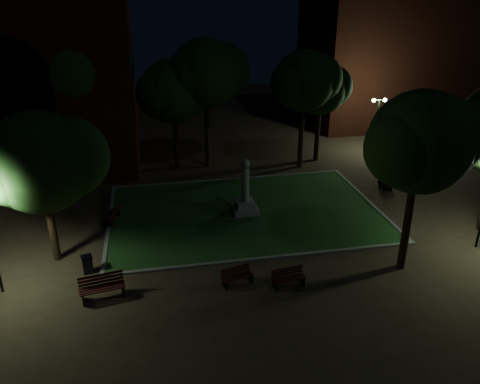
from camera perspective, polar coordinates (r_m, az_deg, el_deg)
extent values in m
plane|color=#413122|center=(25.19, 1.54, -4.55)|extent=(80.00, 80.00, 0.00)
cube|color=#25501E|center=(26.91, 0.62, -2.49)|extent=(15.00, 10.00, 0.08)
cube|color=slate|center=(22.55, 3.25, -8.07)|extent=(15.40, 0.20, 0.12)
cube|color=slate|center=(31.48, -1.24, 1.56)|extent=(15.40, 0.20, 0.12)
cube|color=slate|center=(26.59, -15.67, -3.74)|extent=(0.20, 10.00, 0.12)
cube|color=slate|center=(29.26, 15.37, -1.12)|extent=(0.20, 10.00, 0.12)
cube|color=gray|center=(26.83, 0.63, -2.13)|extent=(1.40, 1.40, 0.30)
cube|color=gray|center=(26.68, 0.63, -1.45)|extent=(1.00, 1.00, 0.40)
cylinder|color=gray|center=(26.19, 0.64, 0.92)|extent=(0.44, 0.44, 2.00)
sphere|color=gray|center=(25.73, 0.65, 3.49)|extent=(0.50, 0.50, 0.50)
cube|color=black|center=(33.27, -24.89, 6.83)|extent=(5.00, 3.00, 7.00)
cylinder|color=black|center=(32.56, -25.95, 12.71)|extent=(5.00, 3.00, 5.00)
plane|color=#F6521D|center=(34.39, -24.47, 7.40)|extent=(6.30, 0.00, 6.30)
cube|color=#501D11|center=(47.90, 18.34, 15.46)|extent=(16.00, 10.00, 12.00)
cylinder|color=black|center=(23.40, -21.95, -3.87)|extent=(0.36, 0.36, 3.53)
sphere|color=#234618|center=(22.22, -23.17, 3.35)|extent=(4.59, 4.59, 4.59)
sphere|color=#234618|center=(22.15, -20.23, 4.03)|extent=(3.67, 3.67, 3.67)
sphere|color=#234618|center=(22.20, -25.57, 2.63)|extent=(3.44, 3.44, 3.44)
cylinder|color=black|center=(33.42, -7.81, 6.37)|extent=(0.36, 0.36, 4.18)
sphere|color=#234618|center=(32.58, -8.14, 12.11)|extent=(4.41, 4.41, 4.41)
sphere|color=#234618|center=(32.83, -6.21, 12.47)|extent=(3.53, 3.53, 3.53)
sphere|color=#234618|center=(32.27, -9.69, 11.72)|extent=(3.31, 3.31, 3.31)
cylinder|color=black|center=(33.40, 7.46, 7.02)|extent=(0.36, 0.36, 4.89)
sphere|color=#234618|center=(32.55, 7.81, 13.26)|extent=(4.17, 4.17, 4.17)
sphere|color=#234618|center=(33.06, 9.48, 13.50)|extent=(3.34, 3.34, 3.34)
sphere|color=#234618|center=(32.03, 6.52, 12.98)|extent=(3.13, 3.13, 3.13)
cylinder|color=black|center=(35.06, 9.41, 7.14)|extent=(0.36, 0.36, 4.23)
sphere|color=#234618|center=(34.29, 9.78, 12.30)|extent=(3.69, 3.69, 3.69)
sphere|color=#234618|center=(34.79, 11.13, 12.53)|extent=(2.95, 2.95, 2.95)
sphere|color=#234618|center=(33.79, 8.74, 12.03)|extent=(2.77, 2.77, 2.77)
cylinder|color=black|center=(22.11, 19.75, -3.41)|extent=(0.36, 0.36, 4.73)
sphere|color=#234618|center=(20.78, 21.13, 5.67)|extent=(4.37, 4.37, 4.37)
sphere|color=#234618|center=(21.50, 23.40, 6.16)|extent=(3.49, 3.49, 3.49)
sphere|color=#234618|center=(20.13, 19.39, 5.07)|extent=(3.28, 3.28, 3.28)
cylinder|color=black|center=(33.62, -18.25, 6.67)|extent=(0.36, 0.36, 5.49)
sphere|color=#234618|center=(32.70, -19.25, 14.08)|extent=(5.58, 5.58, 5.58)
sphere|color=#234618|center=(32.72, -16.75, 14.57)|extent=(4.47, 4.47, 4.47)
sphere|color=#234618|center=(32.59, -21.28, 13.59)|extent=(4.19, 4.19, 4.19)
cylinder|color=black|center=(33.29, -4.01, 7.38)|extent=(0.36, 0.36, 5.20)
sphere|color=#234618|center=(32.40, -4.22, 14.21)|extent=(4.73, 4.73, 4.73)
sphere|color=#234618|center=(32.73, -2.15, 14.53)|extent=(3.78, 3.78, 3.78)
sphere|color=#234618|center=(32.02, -5.87, 13.86)|extent=(3.54, 3.54, 3.54)
cylinder|color=black|center=(32.82, -22.84, 4.53)|extent=(0.12, 0.12, 4.35)
cylinder|color=black|center=(32.24, -23.45, 8.17)|extent=(0.90, 0.08, 0.08)
sphere|color=#D8FFD8|center=(32.34, -24.23, 8.08)|extent=(0.28, 0.28, 0.28)
sphere|color=#D8FFD8|center=(32.14, -22.66, 8.25)|extent=(0.28, 0.28, 0.28)
cylinder|color=black|center=(37.99, 16.27, 7.68)|extent=(0.12, 0.12, 4.09)
cylinder|color=black|center=(37.52, 16.63, 10.68)|extent=(0.90, 0.08, 0.08)
sphere|color=#D8FFD8|center=(37.31, 16.00, 10.68)|extent=(0.28, 0.28, 0.28)
sphere|color=#D8FFD8|center=(37.72, 17.25, 10.67)|extent=(0.28, 0.28, 0.28)
cube|color=black|center=(20.53, -1.86, -11.14)|extent=(0.18, 0.48, 0.39)
cube|color=black|center=(20.96, 1.24, -10.31)|extent=(0.18, 0.48, 0.39)
cube|color=#360E0D|center=(20.48, -0.05, -10.54)|extent=(1.37, 0.44, 0.04)
cube|color=#360E0D|center=(20.57, -0.20, -10.36)|extent=(1.37, 0.44, 0.04)
cube|color=#360E0D|center=(20.66, -0.35, -10.19)|extent=(1.37, 0.44, 0.04)
cube|color=#360E0D|center=(20.76, -0.50, -10.02)|extent=(1.37, 0.44, 0.04)
cube|color=#360E0D|center=(20.75, -0.57, -9.75)|extent=(1.37, 0.41, 0.08)
cube|color=#360E0D|center=(20.68, -0.57, -9.47)|extent=(1.37, 0.41, 0.08)
cube|color=#360E0D|center=(20.61, -0.57, -9.18)|extent=(1.37, 0.41, 0.08)
cube|color=black|center=(20.52, 4.27, -11.20)|extent=(0.11, 0.50, 0.40)
cube|color=black|center=(20.96, 7.56, -10.53)|extent=(0.11, 0.50, 0.40)
cube|color=#360E0D|center=(20.46, 6.18, -10.68)|extent=(1.45, 0.25, 0.04)
cube|color=#360E0D|center=(20.56, 6.04, -10.49)|extent=(1.45, 0.25, 0.04)
cube|color=#360E0D|center=(20.65, 5.90, -10.31)|extent=(1.45, 0.25, 0.04)
cube|color=#360E0D|center=(20.75, 5.76, -10.12)|extent=(1.45, 0.25, 0.04)
cube|color=#360E0D|center=(20.74, 5.71, -9.83)|extent=(1.45, 0.22, 0.09)
cube|color=#360E0D|center=(20.67, 5.72, -9.54)|extent=(1.45, 0.22, 0.09)
cube|color=#360E0D|center=(20.60, 5.74, -9.24)|extent=(1.45, 0.22, 0.09)
cube|color=black|center=(20.68, -18.62, -12.07)|extent=(0.18, 0.63, 0.50)
cube|color=black|center=(20.73, -14.13, -11.38)|extent=(0.18, 0.63, 0.50)
cube|color=#360E0D|center=(20.33, -16.38, -11.52)|extent=(1.82, 0.43, 0.05)
cube|color=#360E0D|center=(20.46, -16.43, -11.27)|extent=(1.82, 0.43, 0.05)
cube|color=#360E0D|center=(20.60, -16.48, -11.03)|extent=(1.82, 0.43, 0.05)
cube|color=#360E0D|center=(20.73, -16.52, -10.79)|extent=(1.82, 0.43, 0.05)
cube|color=#360E0D|center=(20.73, -16.58, -10.42)|extent=(1.82, 0.40, 0.11)
cube|color=#360E0D|center=(20.64, -16.63, -10.05)|extent=(1.82, 0.40, 0.11)
cube|color=#360E0D|center=(20.55, -16.69, -9.68)|extent=(1.82, 0.40, 0.11)
cube|color=black|center=(27.31, -14.94, -2.54)|extent=(0.53, 0.19, 0.43)
cube|color=black|center=(26.17, -15.85, -3.85)|extent=(0.53, 0.19, 0.43)
cube|color=#360E0D|center=(26.71, -15.87, -2.73)|extent=(0.49, 1.53, 0.04)
cube|color=#360E0D|center=(26.67, -15.60, -2.74)|extent=(0.49, 1.53, 0.04)
cube|color=#360E0D|center=(26.62, -15.32, -2.75)|extent=(0.49, 1.53, 0.04)
cube|color=#360E0D|center=(26.58, -15.04, -2.77)|extent=(0.49, 1.53, 0.04)
cube|color=#360E0D|center=(26.52, -14.94, -2.58)|extent=(0.46, 1.52, 0.09)
cube|color=#360E0D|center=(26.46, -14.97, -2.32)|extent=(0.46, 1.52, 0.09)
cube|color=#360E0D|center=(26.40, -15.00, -2.05)|extent=(0.46, 1.52, 0.09)
cube|color=black|center=(31.17, 17.61, 0.50)|extent=(0.56, 0.18, 0.45)
cube|color=black|center=(32.44, 16.96, 1.49)|extent=(0.56, 0.18, 0.45)
cube|color=#360E0D|center=(31.78, 17.72, 1.39)|extent=(0.44, 1.61, 0.04)
cube|color=#360E0D|center=(31.74, 17.47, 1.39)|extent=(0.44, 1.61, 0.04)
cube|color=#360E0D|center=(31.70, 17.22, 1.40)|extent=(0.44, 1.61, 0.04)
cube|color=#360E0D|center=(31.66, 16.97, 1.40)|extent=(0.44, 1.61, 0.04)
cube|color=#360E0D|center=(31.61, 16.89, 1.57)|extent=(0.40, 1.61, 0.10)
cube|color=#360E0D|center=(31.56, 16.92, 1.81)|extent=(0.40, 1.61, 0.10)
cube|color=#360E0D|center=(31.51, 16.95, 2.05)|extent=(0.40, 1.61, 0.10)
cube|color=black|center=(22.52, -18.10, -8.42)|extent=(0.52, 0.52, 0.77)
cube|color=black|center=(22.31, -18.23, -7.52)|extent=(0.59, 0.59, 0.05)
imported|color=black|center=(30.45, -19.65, 0.03)|extent=(1.56, 1.37, 0.81)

